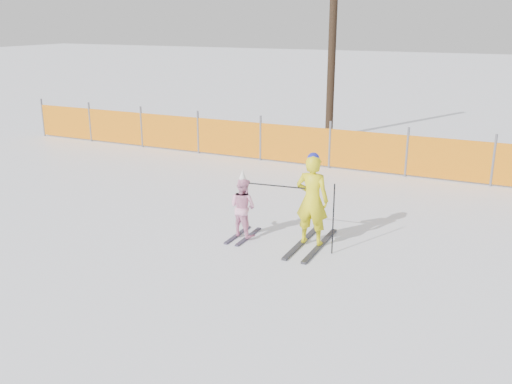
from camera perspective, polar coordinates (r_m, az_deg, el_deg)
ground at (r=9.57m, az=-1.28°, el=-6.54°), size 120.00×120.00×0.00m
adult at (r=9.82m, az=5.63°, el=-0.84°), size 0.58×1.66×1.66m
child at (r=10.24m, az=-1.33°, el=-1.46°), size 0.60×0.96×1.26m
ski_poles at (r=9.71m, az=5.13°, el=-1.18°), size 1.60×0.21×1.23m
safety_fence at (r=16.10m, az=-1.57°, el=5.35°), size 14.85×0.06×1.25m
tree_trunks at (r=17.69m, az=23.97°, el=12.20°), size 8.40×0.81×5.97m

